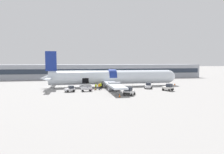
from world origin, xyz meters
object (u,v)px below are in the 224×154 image
Objects in this scene: baggage_tug_lead at (129,92)px; baggage_tug_spare at (148,86)px; suitcase_on_tarmac_upright at (95,89)px; baggage_cart_queued at (87,89)px; ground_crew_loader_b at (96,86)px; baggage_cart_loading at (86,87)px; ground_crew_driver at (101,86)px; ground_crew_loader_a at (99,86)px; baggage_tug_rear at (70,89)px; suitcase_on_tarmac_spare at (91,89)px; baggage_tug_mid at (168,88)px; airplane at (110,78)px.

baggage_tug_lead is 1.02× the size of baggage_tug_spare.
baggage_tug_lead reaches higher than suitcase_on_tarmac_upright.
baggage_tug_spare is 0.84× the size of baggage_cart_queued.
baggage_cart_queued is 3.60m from ground_crew_loader_b.
baggage_cart_loading is 3.92m from ground_crew_driver.
baggage_tug_lead is 10.63m from ground_crew_loader_a.
baggage_cart_queued is 2.20× the size of ground_crew_loader_b.
baggage_tug_rear reaches higher than baggage_cart_loading.
baggage_cart_queued is 2.86m from suitcase_on_tarmac_upright.
baggage_cart_loading is at bearing 172.45° from baggage_tug_spare.
suitcase_on_tarmac_spare is at bearing -179.91° from baggage_tug_spare.
baggage_tug_rear is 3.84× the size of suitcase_on_tarmac_upright.
ground_crew_driver is at bearing 41.60° from baggage_cart_queued.
baggage_tug_spare is 1.75× the size of ground_crew_driver.
suitcase_on_tarmac_upright is (6.17, 2.03, -0.31)m from baggage_tug_rear.
baggage_tug_mid reaches higher than ground_crew_driver.
airplane reaches higher than ground_crew_loader_b.
airplane is 10.07× the size of baggage_cart_loading.
airplane reaches higher than baggage_tug_spare.
ground_crew_loader_b is 1.02m from suitcase_on_tarmac_upright.
baggage_tug_lead is 1.76× the size of ground_crew_loader_a.
ground_crew_loader_a is 2.49× the size of suitcase_on_tarmac_upright.
ground_crew_driver reaches higher than suitcase_on_tarmac_spare.
ground_crew_loader_b reaches higher than baggage_cart_loading.
baggage_tug_mid is 1.83× the size of ground_crew_loader_b.
baggage_cart_loading is at bearing 135.10° from suitcase_on_tarmac_upright.
baggage_tug_lead is 10.92m from suitcase_on_tarmac_upright.
baggage_cart_loading is 1.11× the size of baggage_cart_queued.
baggage_cart_queued is (3.96, 0.22, -0.11)m from baggage_tug_rear.
baggage_cart_queued is 2.08× the size of ground_crew_driver.
ground_crew_driver is (-15.76, 6.14, 0.15)m from baggage_tug_mid.
baggage_cart_queued is (0.06, -4.07, 0.02)m from baggage_cart_loading.
ground_crew_loader_a is 2.68× the size of suitcase_on_tarmac_spare.
baggage_tug_mid is 1.73× the size of ground_crew_driver.
ground_crew_loader_a reaches higher than baggage_tug_rear.
ground_crew_loader_b is 1.55m from suitcase_on_tarmac_spare.
baggage_tug_lead reaches higher than ground_crew_loader_b.
baggage_tug_rear is at bearing -157.82° from suitcase_on_tarmac_spare.
baggage_cart_loading is (-16.32, 2.16, -0.18)m from baggage_tug_spare.
ground_crew_loader_b reaches higher than suitcase_on_tarmac_spare.
baggage_cart_loading is 2.54m from suitcase_on_tarmac_spare.
ground_crew_loader_a reaches higher than suitcase_on_tarmac_upright.
ground_crew_loader_b is (-4.83, -5.68, -1.73)m from airplane.
suitcase_on_tarmac_spare is (1.26, -2.19, -0.21)m from baggage_cart_loading.
ground_crew_loader_b is at bearing 121.17° from baggage_tug_lead.
baggage_tug_mid is 4.59× the size of suitcase_on_tarmac_spare.
baggage_cart_queued is at bearing -132.51° from ground_crew_loader_b.
baggage_tug_mid is 1.71× the size of ground_crew_loader_a.
baggage_cart_loading is (-8.44, 11.27, -0.27)m from baggage_tug_lead.
ground_crew_loader_a reaches higher than ground_crew_loader_b.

